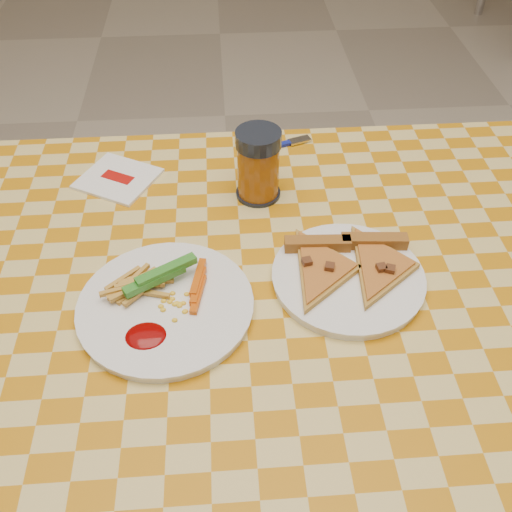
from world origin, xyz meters
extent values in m
plane|color=beige|center=(0.00, 0.00, 0.00)|extent=(8.00, 8.00, 0.00)
cylinder|color=silver|center=(-0.54, 0.34, 0.35)|extent=(0.06, 0.06, 0.71)
cylinder|color=silver|center=(0.54, 0.34, 0.35)|extent=(0.06, 0.06, 0.71)
cube|color=#52361C|center=(0.00, 0.00, 0.73)|extent=(1.20, 0.80, 0.04)
cylinder|color=white|center=(-0.11, -0.01, 0.76)|extent=(0.26, 0.26, 0.01)
cylinder|color=white|center=(0.15, 0.03, 0.76)|extent=(0.28, 0.28, 0.01)
cube|color=#0F6311|center=(-0.12, 0.02, 0.79)|extent=(0.09, 0.07, 0.02)
cube|color=#D25209|center=(-0.06, 0.01, 0.78)|extent=(0.06, 0.08, 0.01)
ellipsoid|color=#760302|center=(-0.13, -0.06, 0.77)|extent=(0.05, 0.05, 0.01)
cube|color=#9E6E23|center=(0.11, 0.08, 0.78)|extent=(0.10, 0.03, 0.02)
cube|color=#9E6E23|center=(0.20, 0.08, 0.78)|extent=(0.10, 0.03, 0.02)
cylinder|color=black|center=(0.04, 0.24, 0.76)|extent=(0.08, 0.08, 0.01)
cylinder|color=#8C490F|center=(0.04, 0.24, 0.81)|extent=(0.07, 0.07, 0.10)
cylinder|color=black|center=(0.04, 0.24, 0.87)|extent=(0.07, 0.07, 0.02)
cube|color=white|center=(-0.21, 0.30, 0.76)|extent=(0.16, 0.16, 0.01)
cube|color=#AD0E09|center=(-0.21, 0.30, 0.76)|extent=(0.06, 0.05, 0.00)
cube|color=navy|center=(0.06, 0.37, 0.76)|extent=(0.10, 0.04, 0.01)
cube|color=silver|center=(0.13, 0.39, 0.76)|extent=(0.05, 0.03, 0.00)
camera|label=1|loc=(-0.02, -0.53, 1.37)|focal=40.00mm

